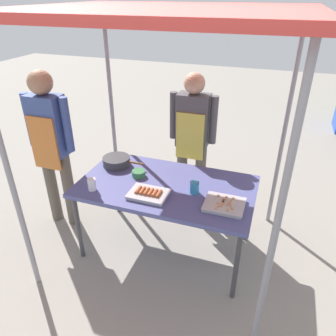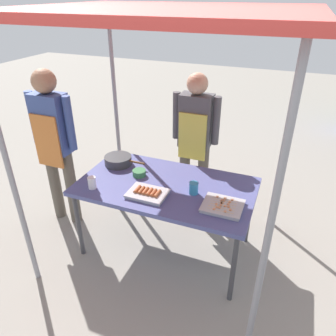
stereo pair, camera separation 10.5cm
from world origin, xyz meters
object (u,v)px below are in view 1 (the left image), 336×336
at_px(tray_grilled_sausages, 148,194).
at_px(drink_cup_near_edge, 92,184).
at_px(tray_meat_skewers, 224,205).
at_px(drink_cup_by_wok, 194,188).
at_px(stall_table, 166,190).
at_px(vendor_woman, 192,133).
at_px(condiment_bowl, 139,173).
at_px(customer_nearby, 51,139).
at_px(cooking_wok, 117,161).

height_order(tray_grilled_sausages, drink_cup_near_edge, drink_cup_near_edge).
xyz_separation_m(tray_grilled_sausages, tray_meat_skewers, (0.65, 0.06, -0.00)).
bearing_deg(drink_cup_near_edge, drink_cup_by_wok, 16.27).
bearing_deg(stall_table, vendor_woman, 88.46).
height_order(tray_grilled_sausages, drink_cup_by_wok, drink_cup_by_wok).
bearing_deg(condiment_bowl, drink_cup_near_edge, -129.26).
bearing_deg(tray_meat_skewers, tray_grilled_sausages, -174.59).
relative_size(condiment_bowl, vendor_woman, 0.08).
height_order(tray_grilled_sausages, condiment_bowl, condiment_bowl).
relative_size(drink_cup_near_edge, vendor_woman, 0.07).
distance_m(condiment_bowl, customer_nearby, 0.96).
relative_size(tray_grilled_sausages, vendor_woman, 0.21).
distance_m(drink_cup_by_wok, vendor_woman, 0.88).
xyz_separation_m(tray_meat_skewers, condiment_bowl, (-0.86, 0.22, 0.01)).
height_order(stall_table, drink_cup_by_wok, drink_cup_by_wok).
xyz_separation_m(tray_grilled_sausages, cooking_wok, (-0.52, 0.41, 0.03)).
relative_size(stall_table, customer_nearby, 0.95).
bearing_deg(tray_meat_skewers, stall_table, 164.36).
relative_size(tray_grilled_sausages, drink_cup_by_wok, 3.13).
relative_size(stall_table, drink_cup_near_edge, 14.37).
height_order(stall_table, condiment_bowl, condiment_bowl).
distance_m(stall_table, drink_cup_by_wok, 0.30).
bearing_deg(customer_nearby, tray_grilled_sausages, -12.54).
height_order(cooking_wok, drink_cup_near_edge, drink_cup_near_edge).
height_order(stall_table, drink_cup_near_edge, drink_cup_near_edge).
distance_m(stall_table, condiment_bowl, 0.32).
bearing_deg(drink_cup_by_wok, cooking_wok, 165.22).
bearing_deg(drink_cup_near_edge, vendor_woman, 60.52).
height_order(condiment_bowl, drink_cup_near_edge, drink_cup_near_edge).
height_order(cooking_wok, drink_cup_by_wok, drink_cup_by_wok).
height_order(stall_table, customer_nearby, customer_nearby).
relative_size(tray_meat_skewers, drink_cup_by_wok, 3.03).
height_order(tray_grilled_sausages, cooking_wok, cooking_wok).
xyz_separation_m(tray_grilled_sausages, vendor_woman, (0.11, 1.01, 0.17)).
bearing_deg(customer_nearby, condiment_bowl, 1.51).
relative_size(tray_meat_skewers, customer_nearby, 0.19).
xyz_separation_m(cooking_wok, drink_cup_near_edge, (0.01, -0.49, 0.01)).
relative_size(tray_meat_skewers, drink_cup_near_edge, 2.94).
distance_m(vendor_woman, customer_nearby, 1.47).
bearing_deg(stall_table, tray_grilled_sausages, -111.06).
bearing_deg(condiment_bowl, tray_meat_skewers, -14.24).
bearing_deg(vendor_woman, stall_table, 88.46).
bearing_deg(tray_grilled_sausages, customer_nearby, 167.46).
bearing_deg(vendor_woman, drink_cup_by_wok, 107.06).
xyz_separation_m(stall_table, vendor_woman, (0.02, 0.79, 0.25)).
height_order(tray_meat_skewers, condiment_bowl, condiment_bowl).
bearing_deg(vendor_woman, drink_cup_near_edge, 60.52).
xyz_separation_m(stall_table, drink_cup_by_wok, (0.28, -0.04, 0.11)).
bearing_deg(tray_grilled_sausages, vendor_woman, 84.04).
bearing_deg(cooking_wok, stall_table, -17.58).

